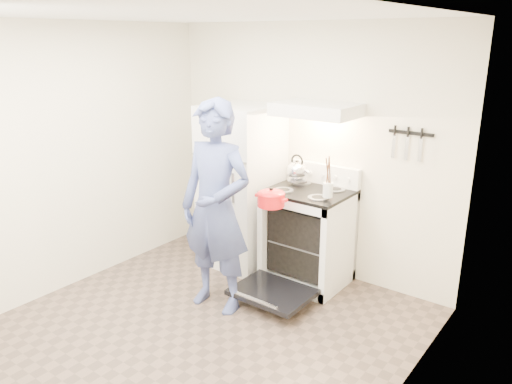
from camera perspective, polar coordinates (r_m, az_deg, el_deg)
floor at (r=4.26m, az=-7.90°, el=-16.40°), size 3.60×3.60×0.00m
back_wall at (r=5.09m, az=5.90°, el=4.74°), size 3.20×0.02×2.50m
refrigerator at (r=5.23m, az=-1.68°, el=0.65°), size 0.70×0.70×1.70m
stove_body at (r=4.95m, az=5.93°, el=-5.25°), size 0.76×0.65×0.92m
cooktop at (r=4.79m, az=6.11°, el=0.01°), size 0.76×0.65×0.03m
backsplash at (r=4.99m, az=7.84°, el=2.05°), size 0.76×0.07×0.20m
oven_door at (r=4.64m, az=1.91°, el=-11.36°), size 0.70×0.54×0.04m
oven_rack at (r=4.95m, az=5.93°, el=-5.46°), size 0.60×0.52×0.01m
range_hood at (r=4.68m, az=6.90°, el=9.33°), size 0.76×0.50×0.12m
knife_strip at (r=4.58m, az=17.29°, el=6.46°), size 0.40×0.02×0.03m
pizza_stone at (r=5.03m, az=5.53°, el=-4.90°), size 0.33×0.33×0.02m
tea_kettle at (r=4.93m, az=4.69°, el=2.57°), size 0.25×0.20×0.30m
utensil_jar at (r=4.49m, az=8.21°, el=0.23°), size 0.10×0.10×0.13m
person at (r=4.32m, az=-4.60°, el=-1.82°), size 0.73×0.52×1.88m
dutch_oven at (r=4.39m, az=1.73°, el=-0.89°), size 0.31×0.24×0.21m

